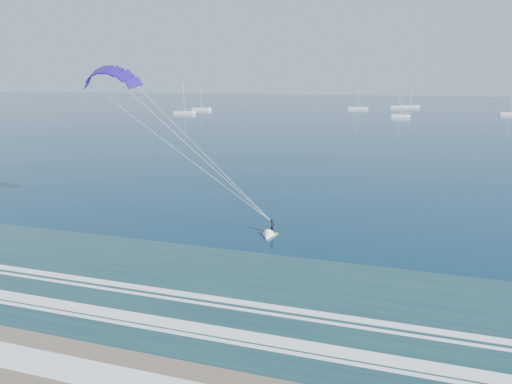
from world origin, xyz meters
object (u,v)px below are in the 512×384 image
Objects in this scene: sailboat_1 at (201,109)px; sailboat_3 at (400,116)px; sailboat_0 at (184,112)px; sailboat_2 at (358,108)px; sailboat_4 at (410,106)px; kitesurfer_rig at (192,149)px; sailboat_7 at (398,107)px; sailboat_5 at (510,114)px.

sailboat_1 is 1.31× the size of sailboat_3.
sailboat_0 is 90.51m from sailboat_2.
sailboat_4 is at bearing 41.86° from sailboat_2.
kitesurfer_rig reaches higher than sailboat_4.
sailboat_1 is 106.26m from sailboat_7.
sailboat_7 reaches higher than sailboat_3.
sailboat_1 is at bearing -175.56° from sailboat_5.
kitesurfer_rig is 159.37m from sailboat_3.
sailboat_2 reaches higher than sailboat_7.
kitesurfer_rig is 195.40m from sailboat_5.
kitesurfer_rig is 166.52m from sailboat_0.
sailboat_7 is at bearing 41.91° from sailboat_2.
sailboat_1 is 96.31m from sailboat_3.
sailboat_5 is at bearing 29.74° from sailboat_3.
sailboat_1 reaches higher than sailboat_3.
sailboat_5 is at bearing -47.23° from sailboat_4.
sailboat_7 reaches higher than sailboat_5.
sailboat_0 is 117.52m from sailboat_7.
sailboat_1 is at bearing 113.48° from kitesurfer_rig.
sailboat_5 is (140.64, 10.91, -0.02)m from sailboat_1.
sailboat_4 is (25.09, 227.59, -8.17)m from kitesurfer_rig.
sailboat_1 is at bearing -152.43° from sailboat_7.
sailboat_5 is at bearing 70.40° from kitesurfer_rig.
sailboat_3 is (93.15, 8.55, -0.02)m from sailboat_0.
sailboat_0 reaches higher than sailboat_1.
sailboat_5 is (65.48, 183.92, -8.18)m from kitesurfer_rig.
sailboat_1 is 80.31m from sailboat_2.
sailboat_3 is at bearing 82.79° from kitesurfer_rig.
sailboat_0 is 23.73m from sailboat_1.
sailboat_0 is 1.04× the size of sailboat_2.
sailboat_4 is at bearing 85.79° from sailboat_3.
sailboat_0 is at bearing -141.70° from sailboat_7.
sailboat_3 is (19.97, 157.91, -8.19)m from kitesurfer_rig.
sailboat_7 is (19.04, 222.19, -8.18)m from kitesurfer_rig.
sailboat_2 is (74.04, 31.10, -0.00)m from sailboat_1.
sailboat_1 is 1.02× the size of sailboat_2.
sailboat_5 is (138.67, 34.56, -0.02)m from sailboat_0.
sailboat_0 is at bearing -85.23° from sailboat_1.
sailboat_3 is (95.12, -15.10, -0.02)m from sailboat_1.
sailboat_7 is (-0.93, 64.29, 0.01)m from sailboat_3.
sailboat_1 is 114.14m from sailboat_4.
sailboat_7 is at bearing -138.29° from sailboat_4.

